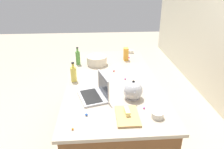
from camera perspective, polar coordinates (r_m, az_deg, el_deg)
The scene contains 18 objects.
ground_plane at distance 2.91m, azimuth 0.00°, elevation -17.29°, with size 12.00×12.00×0.00m, color #B7A88E.
island_counter at distance 2.63m, azimuth 0.00°, elevation -9.94°, with size 1.96×0.99×0.90m.
laptop at distance 2.02m, azimuth -4.39°, elevation -4.89°, with size 0.36×0.31×0.22m.
mixing_bowl_large at distance 2.78m, azimuth -4.10°, elevation 3.88°, with size 0.27×0.27×0.12m.
bottle_oil at distance 2.34m, azimuth -10.27°, elevation 0.20°, with size 0.06×0.06×0.22m.
bottle_olive at distance 2.80m, azimuth -9.13°, elevation 4.50°, with size 0.06×0.06×0.23m.
kettle at distance 1.99m, azimuth 5.68°, elevation -4.37°, with size 0.21×0.18×0.20m.
cutting_board at distance 1.77m, azimuth 4.15°, elevation -11.03°, with size 0.29×0.19×0.02m, color tan.
butter_stick_left at distance 1.78m, azimuth 4.04°, elevation -9.79°, with size 0.11×0.04×0.04m, color #F4E58C.
ramekin_small at distance 1.79m, azimuth 12.11°, elevation -10.54°, with size 0.10×0.10×0.05m, color beige.
ramekin_medium at distance 3.23m, azimuth 5.04°, elevation 6.13°, with size 0.09×0.09×0.04m, color beige.
candy_bag at distance 2.93m, azimuth 3.75°, elevation 5.50°, with size 0.09×0.06×0.17m, color gold.
candy_0 at distance 3.02m, azimuth 4.55°, elevation 4.60°, with size 0.02×0.02×0.02m, color #CC3399.
candy_1 at distance 2.38m, azimuth 3.56°, elevation -1.15°, with size 0.02×0.02×0.02m, color #CC3399.
candy_2 at distance 1.89m, azimuth 8.61°, elevation -8.88°, with size 0.02×0.02×0.02m, color #CC3399.
candy_3 at distance 1.67m, azimuth -10.52°, elevation -14.18°, with size 0.02×0.02×0.02m, color orange.
candy_4 at distance 1.79m, azimuth -6.86°, elevation -10.62°, with size 0.02×0.02×0.02m, color blue.
candy_5 at distance 2.57m, azimuth 0.52°, elevation 0.95°, with size 0.02×0.02×0.02m, color red.
Camera 1 is at (2.16, -0.16, 1.94)m, focal length 34.10 mm.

